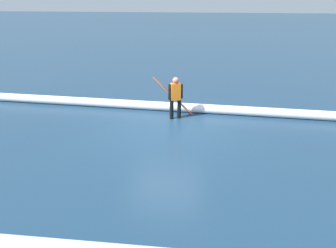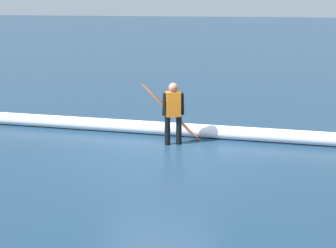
# 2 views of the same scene
# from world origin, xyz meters

# --- Properties ---
(ground_plane) EXTENTS (186.50, 186.50, 0.00)m
(ground_plane) POSITION_xyz_m (0.00, 0.00, 0.00)
(ground_plane) COLOR navy
(surfer) EXTENTS (0.49, 0.33, 1.51)m
(surfer) POSITION_xyz_m (-0.19, -0.93, 0.85)
(surfer) COLOR black
(surfer) RESTS_ON ground_plane
(surfboard) EXTENTS (1.53, 0.46, 1.47)m
(surfboard) POSITION_xyz_m (-0.07, -1.22, 0.72)
(surfboard) COLOR #E55926
(surfboard) RESTS_ON ground_plane
(wave_crest_foreground) EXTENTS (21.25, 0.38, 0.34)m
(wave_crest_foreground) POSITION_xyz_m (2.02, -1.66, 0.17)
(wave_crest_foreground) COLOR white
(wave_crest_foreground) RESTS_ON ground_plane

